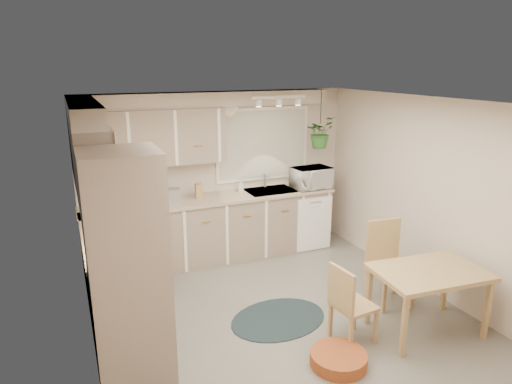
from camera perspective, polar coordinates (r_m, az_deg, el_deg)
floor at (r=5.41m, az=3.03°, el=-15.11°), size 4.20×4.20×0.00m
ceiling at (r=4.65m, az=3.46°, el=11.15°), size 4.20×4.20×0.00m
wall_back at (r=6.77m, az=-4.65°, el=2.30°), size 4.00×0.04×2.40m
wall_front at (r=3.31m, az=19.97°, el=-13.62°), size 4.00×0.04×2.40m
wall_left at (r=4.44m, az=-20.74°, el=-6.06°), size 0.04×4.20×2.40m
wall_right at (r=6.02m, az=20.55°, el=-0.39°), size 0.04×4.20×2.40m
base_cab_left at (r=5.55m, az=-17.35°, el=-9.74°), size 0.60×1.85×0.90m
base_cab_back at (r=6.66m, az=-5.32°, el=-4.71°), size 3.60×0.60×0.90m
counter_left at (r=5.37m, az=-17.65°, el=-5.19°), size 0.64×1.89×0.04m
counter_back at (r=6.50m, az=-5.40°, el=-0.86°), size 3.64×0.64×0.04m
oven_stack at (r=4.17m, az=-15.75°, el=-9.27°), size 0.65×0.65×2.10m
wall_oven_face at (r=4.21m, az=-11.40°, el=-8.71°), size 0.02×0.56×0.58m
upper_cab_left at (r=5.24m, az=-20.08°, el=4.40°), size 0.35×2.00×0.75m
upper_cab_back at (r=6.24m, az=-13.05°, el=6.64°), size 2.00×0.35×0.75m
soffit_left at (r=5.18m, az=-20.86°, el=9.52°), size 0.30×2.00×0.20m
soffit_back at (r=6.40m, az=-6.17°, el=11.45°), size 3.60×0.30×0.20m
cooktop at (r=4.83m, az=-16.83°, el=-7.19°), size 0.52×0.58×0.02m
range_hood at (r=4.67m, az=-17.51°, el=-2.07°), size 0.40×0.60×0.14m
window_blinds at (r=6.91m, az=0.89°, el=6.01°), size 1.40×0.02×1.00m
window_frame at (r=6.92m, az=0.86°, el=6.02°), size 1.50×0.02×1.10m
sink at (r=6.83m, az=1.79°, el=-0.15°), size 0.70×0.48×0.10m
dishwasher_front at (r=6.98m, az=7.31°, el=-4.01°), size 0.58×0.02×0.83m
track_light_bar at (r=6.36m, az=2.86°, el=11.76°), size 0.80×0.04×0.04m
wall_clock at (r=6.63m, az=-3.51°, el=10.62°), size 0.30×0.03×0.30m
dining_table at (r=5.27m, az=20.55°, el=-12.62°), size 1.19×0.85×0.71m
chair_left at (r=4.87m, az=12.17°, el=-13.46°), size 0.43×0.43×0.85m
chair_back at (r=5.65m, az=16.55°, el=-8.70°), size 0.51×0.51×0.99m
braided_rug at (r=5.33m, az=2.81°, el=-15.55°), size 1.23×0.99×0.01m
pet_bed at (r=4.69m, az=10.26°, el=-19.85°), size 0.63×0.63×0.13m
microwave at (r=6.97m, az=6.94°, el=2.06°), size 0.60×0.36×0.39m
soap_bottle at (r=6.78m, az=-1.96°, el=0.44°), size 0.10×0.18×0.08m
hanging_plant at (r=6.92m, az=7.99°, el=6.98°), size 0.56×0.59×0.37m
coffee_maker at (r=6.24m, az=-14.50°, el=-0.37°), size 0.21×0.24×0.30m
toaster at (r=6.35m, az=-10.83°, el=-0.42°), size 0.34×0.24×0.19m
knife_block at (r=6.47m, az=-7.17°, el=0.15°), size 0.10×0.10×0.21m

